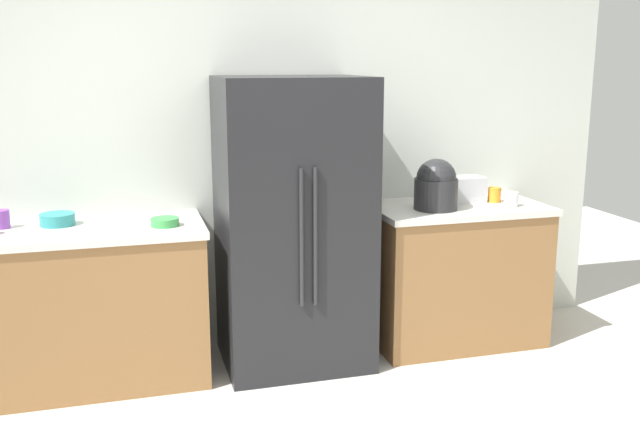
{
  "coord_description": "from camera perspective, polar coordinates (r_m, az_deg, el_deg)",
  "views": [
    {
      "loc": [
        -0.83,
        -2.76,
        1.86
      ],
      "look_at": [
        0.06,
        0.4,
        1.14
      ],
      "focal_mm": 39.73,
      "sensor_mm": 36.0,
      "label": 1
    }
  ],
  "objects": [
    {
      "name": "kitchen_back_panel",
      "position": [
        4.58,
        -5.26,
        8.28
      ],
      "size": [
        4.91,
        0.1,
        3.09
      ],
      "primitive_type": "cube",
      "color": "silver",
      "rests_on": "ground_plane"
    },
    {
      "name": "counter_left",
      "position": [
        4.35,
        -19.98,
        -7.18
      ],
      "size": [
        1.62,
        0.67,
        0.93
      ],
      "color": "olive",
      "rests_on": "ground_plane"
    },
    {
      "name": "counter_right",
      "position": [
        4.81,
        10.75,
        -4.79
      ],
      "size": [
        1.13,
        0.67,
        0.93
      ],
      "color": "olive",
      "rests_on": "ground_plane"
    },
    {
      "name": "refrigerator",
      "position": [
        4.3,
        -2.17,
        -0.91
      ],
      "size": [
        0.88,
        0.73,
        1.76
      ],
      "color": "black",
      "rests_on": "ground_plane"
    },
    {
      "name": "toaster",
      "position": [
        4.79,
        11.47,
        1.85
      ],
      "size": [
        0.27,
        0.17,
        0.17
      ],
      "primitive_type": "cube",
      "color": "silver",
      "rests_on": "counter_right"
    },
    {
      "name": "rice_cooker",
      "position": [
        4.51,
        9.33,
        2.12
      ],
      "size": [
        0.27,
        0.27,
        0.32
      ],
      "color": "#262628",
      "rests_on": "counter_right"
    },
    {
      "name": "cup_b",
      "position": [
        4.83,
        13.88,
        1.4
      ],
      "size": [
        0.08,
        0.08,
        0.1
      ],
      "primitive_type": "cylinder",
      "color": "orange",
      "rests_on": "counter_right"
    },
    {
      "name": "cup_c",
      "position": [
        4.72,
        15.16,
        1.04
      ],
      "size": [
        0.09,
        0.09,
        0.09
      ],
      "primitive_type": "cylinder",
      "color": "white",
      "rests_on": "counter_right"
    },
    {
      "name": "cup_d",
      "position": [
        4.34,
        -24.26,
        -0.5
      ],
      "size": [
        0.08,
        0.08,
        0.1
      ],
      "primitive_type": "cylinder",
      "color": "purple",
      "rests_on": "counter_left"
    },
    {
      "name": "bowl_a",
      "position": [
        4.31,
        -20.4,
        -0.52
      ],
      "size": [
        0.19,
        0.19,
        0.07
      ],
      "primitive_type": "cylinder",
      "color": "teal",
      "rests_on": "counter_left"
    },
    {
      "name": "bowl_b",
      "position": [
        4.12,
        -12.39,
        -0.75
      ],
      "size": [
        0.16,
        0.16,
        0.05
      ],
      "primitive_type": "cylinder",
      "color": "green",
      "rests_on": "counter_left"
    }
  ]
}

